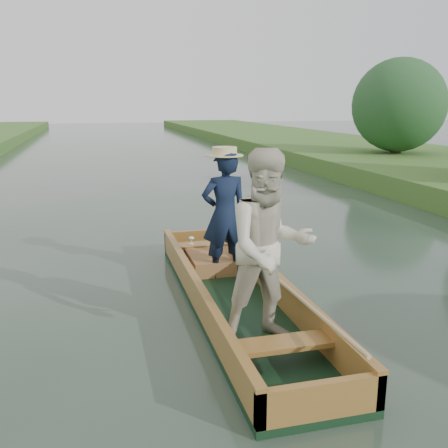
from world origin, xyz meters
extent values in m
plane|color=#283D30|center=(0.00, 0.00, 0.00)|extent=(120.00, 120.00, 0.00)
cylinder|color=#47331E|center=(9.80, 11.64, 1.01)|extent=(0.44, 0.44, 2.03)
sphere|color=#1C471E|center=(9.80, 11.64, 2.43)|extent=(3.54, 3.54, 3.54)
sphere|color=#1C471E|center=(10.40, 11.94, 2.03)|extent=(2.20, 2.20, 2.20)
cube|color=black|center=(0.00, 0.00, 0.04)|extent=(1.10, 5.00, 0.08)
cube|color=olive|center=(-0.51, 0.00, 0.24)|extent=(0.08, 5.00, 0.32)
cube|color=olive|center=(0.51, 0.00, 0.24)|extent=(0.08, 5.00, 0.32)
cube|color=olive|center=(0.00, 2.46, 0.24)|extent=(1.10, 0.08, 0.32)
cube|color=olive|center=(0.00, -2.46, 0.24)|extent=(1.10, 0.08, 0.32)
cube|color=olive|center=(-0.51, 0.00, 0.42)|extent=(0.10, 5.00, 0.04)
cube|color=olive|center=(0.51, 0.00, 0.42)|extent=(0.10, 5.00, 0.04)
cube|color=olive|center=(0.00, 1.90, 0.30)|extent=(0.94, 0.30, 0.05)
cube|color=olive|center=(0.00, -1.60, 0.30)|extent=(0.94, 0.30, 0.05)
imported|color=#0F1A32|center=(0.11, 0.98, 0.99)|extent=(0.68, 0.47, 1.82)
cylinder|color=beige|center=(0.11, 0.98, 1.86)|extent=(0.52, 0.52, 0.12)
imported|color=beige|center=(0.05, -1.07, 1.09)|extent=(1.01, 0.80, 2.02)
cube|color=#B05738|center=(0.09, 1.36, 0.19)|extent=(0.85, 0.90, 0.22)
sphere|color=tan|center=(0.39, 1.26, 0.42)|extent=(0.21, 0.21, 0.21)
sphere|color=tan|center=(0.39, 1.25, 0.58)|extent=(0.16, 0.16, 0.16)
sphere|color=tan|center=(0.33, 1.25, 0.65)|extent=(0.06, 0.06, 0.06)
sphere|color=tan|center=(0.45, 1.25, 0.65)|extent=(0.06, 0.06, 0.06)
sphere|color=tan|center=(0.39, 1.18, 0.56)|extent=(0.06, 0.06, 0.06)
sphere|color=tan|center=(0.29, 1.24, 0.45)|extent=(0.07, 0.07, 0.07)
sphere|color=tan|center=(0.48, 1.24, 0.45)|extent=(0.07, 0.07, 0.07)
sphere|color=tan|center=(0.33, 1.22, 0.33)|extent=(0.09, 0.09, 0.09)
sphere|color=tan|center=(0.44, 1.22, 0.33)|extent=(0.09, 0.09, 0.09)
cylinder|color=silver|center=(-0.20, 1.90, 0.33)|extent=(0.07, 0.07, 0.01)
cylinder|color=silver|center=(-0.20, 1.90, 0.37)|extent=(0.01, 0.01, 0.08)
ellipsoid|color=silver|center=(-0.20, 1.90, 0.43)|extent=(0.09, 0.09, 0.05)
cylinder|color=tan|center=(0.43, -0.51, 0.46)|extent=(0.04, 3.79, 0.18)
camera|label=1|loc=(-1.62, -5.64, 2.53)|focal=40.00mm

